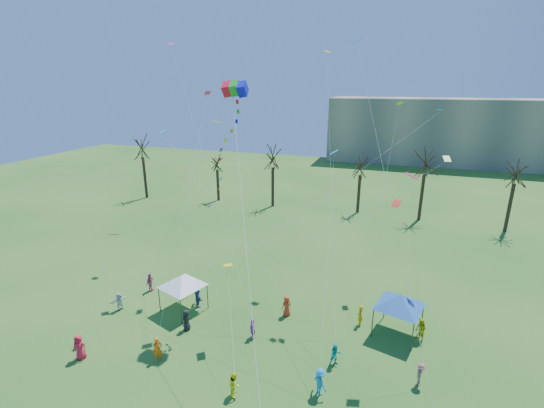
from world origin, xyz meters
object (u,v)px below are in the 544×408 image
(big_box_kite, at_px, (228,158))
(canopy_tent_white, at_px, (182,281))
(distant_building, at_px, (460,132))
(canopy_tent_blue, at_px, (400,301))

(big_box_kite, distance_m, canopy_tent_white, 11.07)
(distant_building, xyz_separation_m, canopy_tent_blue, (-12.34, -72.23, -4.65))
(big_box_kite, bearing_deg, canopy_tent_blue, 5.05)
(distant_building, relative_size, canopy_tent_blue, 13.89)
(distant_building, distance_m, canopy_tent_white, 80.33)
(canopy_tent_white, xyz_separation_m, canopy_tent_blue, (17.09, 2.36, 0.10))
(distant_building, height_order, canopy_tent_blue, distant_building)
(big_box_kite, height_order, canopy_tent_white, big_box_kite)
(distant_building, bearing_deg, big_box_kite, -109.14)
(distant_building, bearing_deg, canopy_tent_white, -111.53)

